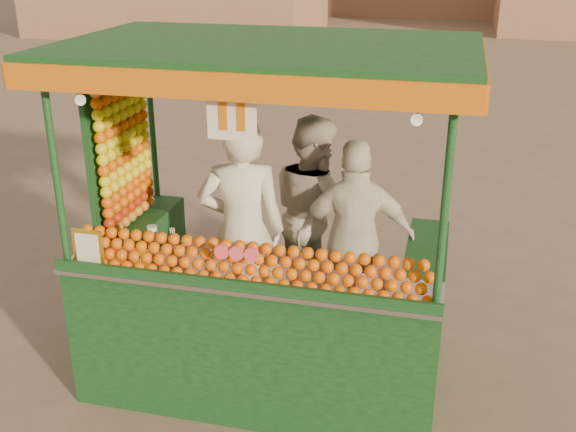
% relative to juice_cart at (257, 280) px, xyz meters
% --- Properties ---
extents(ground, '(90.00, 90.00, 0.00)m').
position_rel_juice_cart_xyz_m(ground, '(0.17, 0.28, -0.88)').
color(ground, brown).
rests_on(ground, ground).
extents(juice_cart, '(2.98, 1.93, 2.71)m').
position_rel_juice_cart_xyz_m(juice_cart, '(0.00, 0.00, 0.00)').
color(juice_cart, '#0E3317').
rests_on(juice_cart, ground).
extents(vendor_left, '(0.78, 0.61, 1.87)m').
position_rel_juice_cart_xyz_m(vendor_left, '(-0.14, 0.09, 0.36)').
color(vendor_left, silver).
rests_on(vendor_left, ground).
extents(vendor_middle, '(1.04, 1.07, 1.73)m').
position_rel_juice_cart_xyz_m(vendor_middle, '(0.29, 0.77, 0.30)').
color(vendor_middle, beige).
rests_on(vendor_middle, ground).
extents(vendor_right, '(1.03, 0.59, 1.65)m').
position_rel_juice_cart_xyz_m(vendor_right, '(0.71, 0.41, 0.25)').
color(vendor_right, white).
rests_on(vendor_right, ground).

